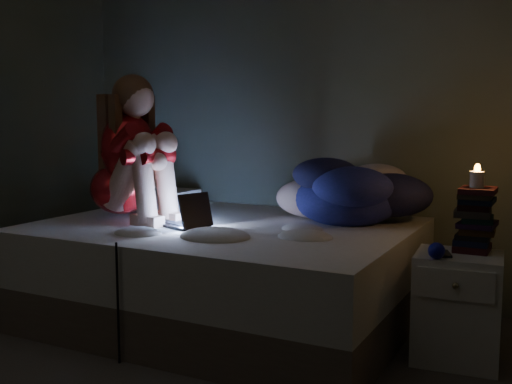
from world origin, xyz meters
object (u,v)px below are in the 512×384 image
Objects in this scene: phone at (442,253)px; woman at (120,147)px; candle at (477,179)px; laptop at (182,208)px; bed at (225,272)px; nightstand at (457,307)px.

woman is at bearing 167.17° from phone.
woman is 11.08× the size of candle.
laptop is 1.46m from phone.
candle reaches higher than bed.
laptop reaches higher than phone.
phone is at bearing -2.99° from bed.
bed is 1.30m from phone.
woman is 2.93× the size of laptop.
bed reaches higher than phone.
woman is at bearing -169.91° from bed.
bed is 26.58× the size of candle.
phone is at bearing -131.12° from candle.
nightstand is at bearing 26.18° from laptop.
laptop is at bearing -133.52° from bed.
woman is 6.33× the size of phone.
woman is at bearing 177.83° from nightstand.
woman is at bearing -167.57° from laptop.
bed is 15.19× the size of phone.
bed is 1.35m from nightstand.
laptop is at bearing -170.39° from candle.
phone is (-0.13, -0.15, -0.36)m from candle.
phone is (1.44, 0.12, -0.14)m from laptop.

